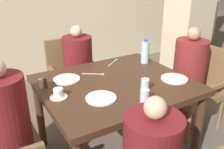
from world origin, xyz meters
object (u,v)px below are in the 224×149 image
at_px(plate_main_left, 174,79).
at_px(chair_far_side, 74,74).
at_px(plate_dessert_center, 101,98).
at_px(plate_main_right, 67,79).
at_px(diner_in_left_chair, 8,131).
at_px(glass_tall_near, 145,85).
at_px(chair_right_side, 196,84).
at_px(diner_in_right_chair, 188,79).
at_px(glass_tall_mid, 145,96).
at_px(diner_in_far_chair, 79,72).
at_px(teacup_with_saucer, 58,94).
at_px(water_bottle, 145,52).

bearing_deg(plate_main_left, chair_far_side, 112.27).
bearing_deg(plate_dessert_center, plate_main_right, 102.38).
xyz_separation_m(diner_in_left_chair, glass_tall_near, (0.99, -0.25, 0.22)).
xyz_separation_m(chair_right_side, diner_in_right_chair, (-0.14, 0.00, 0.09)).
height_order(plate_main_right, glass_tall_mid, glass_tall_mid).
bearing_deg(plate_main_right, plate_dessert_center, -77.62).
bearing_deg(plate_main_right, plate_main_left, -29.77).
xyz_separation_m(chair_far_side, diner_in_far_chair, (-0.00, -0.14, 0.08)).
relative_size(diner_in_left_chair, glass_tall_mid, 11.10).
distance_m(diner_in_far_chair, chair_right_side, 1.29).
xyz_separation_m(diner_in_right_chair, glass_tall_mid, (-0.87, -0.39, 0.22)).
distance_m(diner_in_left_chair, plate_main_left, 1.37).
relative_size(chair_right_side, teacup_with_saucer, 6.66).
xyz_separation_m(chair_right_side, plate_main_left, (-0.55, -0.21, 0.27)).
relative_size(diner_in_right_chair, glass_tall_mid, 11.04).
bearing_deg(water_bottle, diner_in_left_chair, -169.96).
xyz_separation_m(chair_far_side, glass_tall_mid, (0.01, -1.32, 0.32)).
xyz_separation_m(teacup_with_saucer, water_bottle, (0.99, 0.26, 0.08)).
xyz_separation_m(diner_in_far_chair, diner_in_right_chair, (0.88, -0.79, 0.02)).
height_order(diner_in_left_chair, glass_tall_near, diner_in_left_chair).
distance_m(diner_in_left_chair, diner_in_far_chair, 1.18).
distance_m(plate_dessert_center, glass_tall_mid, 0.32).
distance_m(plate_main_left, plate_dessert_center, 0.70).
bearing_deg(diner_in_left_chair, chair_far_side, 46.78).
distance_m(chair_far_side, plate_main_left, 1.26).
bearing_deg(diner_in_far_chair, plate_main_right, -121.60).
bearing_deg(diner_in_left_chair, glass_tall_mid, -24.01).
bearing_deg(plate_dessert_center, plate_main_left, -1.43).
height_order(chair_right_side, plate_dessert_center, chair_right_side).
bearing_deg(chair_right_side, plate_dessert_center, -171.34).
bearing_deg(diner_in_right_chair, plate_main_left, -152.99).
height_order(teacup_with_saucer, glass_tall_mid, glass_tall_mid).
relative_size(chair_far_side, glass_tall_near, 8.68).
bearing_deg(water_bottle, diner_in_far_chair, 131.83).
relative_size(chair_right_side, water_bottle, 3.59).
relative_size(chair_right_side, plate_dessert_center, 3.80).
xyz_separation_m(diner_in_far_chair, chair_right_side, (1.02, -0.79, -0.08)).
bearing_deg(plate_main_left, plate_main_right, 150.23).
distance_m(diner_in_right_chair, plate_main_left, 0.49).
height_order(diner_in_far_chair, plate_main_right, diner_in_far_chair).
distance_m(chair_far_side, diner_in_right_chair, 1.28).
relative_size(diner_in_right_chair, plate_main_left, 4.83).
distance_m(chair_right_side, glass_tall_mid, 1.13).
distance_m(diner_in_left_chair, chair_far_side, 1.28).
bearing_deg(glass_tall_near, water_bottle, 52.87).
bearing_deg(plate_main_right, water_bottle, -0.51).
xyz_separation_m(diner_in_left_chair, teacup_with_saucer, (0.38, -0.01, 0.20)).
xyz_separation_m(plate_dessert_center, teacup_with_saucer, (-0.26, 0.18, 0.02)).
distance_m(chair_right_side, diner_in_right_chair, 0.17).
bearing_deg(water_bottle, glass_tall_mid, -127.40).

